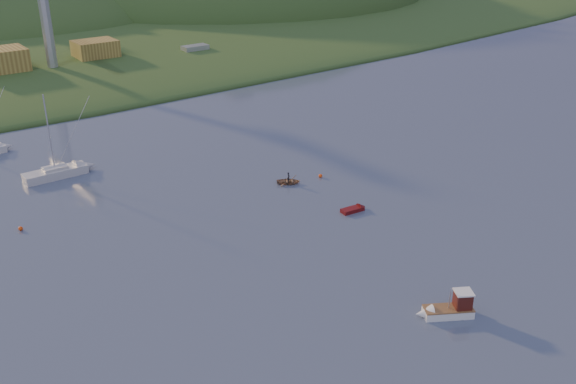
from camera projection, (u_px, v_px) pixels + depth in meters
hill_right at (237, 3)px, 241.37m from camera, size 150.00×130.00×60.00m
wharf at (65, 70)px, 138.61m from camera, size 42.00×16.00×2.40m
shed_east at (96, 49)px, 143.09m from camera, size 9.00×7.00×4.00m
fishing_boat at (445, 309)px, 57.94m from camera, size 5.35×4.06×3.35m
sailboat_near at (55, 172)px, 87.41m from camera, size 8.41×2.59×11.64m
canoe at (289, 181)px, 85.58m from camera, size 3.86×3.62×0.65m
paddler at (289, 179)px, 85.42m from camera, size 0.56×0.60×1.39m
red_tender at (357, 208)px, 78.20m from camera, size 3.49×1.47×1.16m
work_vessel at (196, 55)px, 151.80m from camera, size 14.32×5.20×3.67m
buoy_1 at (320, 176)px, 87.53m from camera, size 0.50×0.50×0.50m
buoy_3 at (21, 229)px, 73.36m from camera, size 0.50×0.50×0.50m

